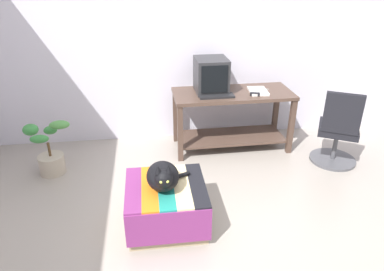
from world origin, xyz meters
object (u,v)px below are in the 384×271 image
(cat, at_px, (163,176))
(potted_plant, at_px, (49,153))
(tv_monitor, at_px, (211,76))
(ottoman_with_blanket, at_px, (166,205))
(keyboard, at_px, (216,96))
(stapler, at_px, (255,94))
(desk, at_px, (232,110))
(book, at_px, (258,91))
(office_chair, at_px, (338,133))

(cat, distance_m, potted_plant, 1.60)
(tv_monitor, xyz_separation_m, ottoman_with_blanket, (-0.64, -1.44, -0.71))
(keyboard, height_order, stapler, stapler)
(desk, bearing_deg, book, -8.71)
(tv_monitor, distance_m, keyboard, 0.27)
(desk, distance_m, ottoman_with_blanket, 1.67)
(ottoman_with_blanket, xyz_separation_m, stapler, (1.11, 1.22, 0.54))
(desk, height_order, potted_plant, desk)
(ottoman_with_blanket, distance_m, cat, 0.32)
(desk, xyz_separation_m, ottoman_with_blanket, (-0.89, -1.38, -0.29))
(tv_monitor, bearing_deg, keyboard, -81.97)
(cat, xyz_separation_m, office_chair, (1.99, 0.84, -0.13))
(keyboard, distance_m, cat, 1.46)
(office_chair, bearing_deg, cat, 51.21)
(desk, distance_m, cat, 1.67)
(desk, distance_m, keyboard, 0.36)
(tv_monitor, xyz_separation_m, potted_plant, (-1.83, -0.41, -0.67))
(desk, relative_size, ottoman_with_blanket, 2.07)
(keyboard, xyz_separation_m, book, (0.52, 0.10, 0.00))
(cat, height_order, office_chair, office_chair)
(book, xyz_separation_m, ottoman_with_blanket, (-1.19, -1.34, -0.53))
(keyboard, bearing_deg, tv_monitor, 97.57)
(office_chair, relative_size, stapler, 8.09)
(keyboard, height_order, cat, keyboard)
(tv_monitor, height_order, stapler, tv_monitor)
(stapler, bearing_deg, desk, 69.56)
(potted_plant, bearing_deg, stapler, 4.91)
(ottoman_with_blanket, xyz_separation_m, potted_plant, (-1.19, 1.02, 0.05))
(cat, bearing_deg, tv_monitor, 64.90)
(book, relative_size, ottoman_with_blanket, 0.43)
(desk, height_order, tv_monitor, tv_monitor)
(ottoman_with_blanket, bearing_deg, desk, 57.04)
(desk, xyz_separation_m, cat, (-0.91, -1.40, 0.02))
(desk, distance_m, tv_monitor, 0.50)
(tv_monitor, bearing_deg, stapler, -25.51)
(office_chair, bearing_deg, ottoman_with_blanket, 50.80)
(tv_monitor, relative_size, ottoman_with_blanket, 0.60)
(cat, bearing_deg, book, 47.63)
(keyboard, distance_m, stapler, 0.44)
(stapler, bearing_deg, ottoman_with_blanket, 153.22)
(cat, bearing_deg, potted_plant, 137.40)
(office_chair, height_order, stapler, office_chair)
(book, distance_m, potted_plant, 2.45)
(tv_monitor, height_order, ottoman_with_blanket, tv_monitor)
(book, height_order, office_chair, office_chair)
(tv_monitor, relative_size, cat, 1.07)
(cat, bearing_deg, ottoman_with_blanket, 52.11)
(tv_monitor, distance_m, ottoman_with_blanket, 1.73)
(book, relative_size, stapler, 2.68)
(tv_monitor, bearing_deg, desk, -13.76)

